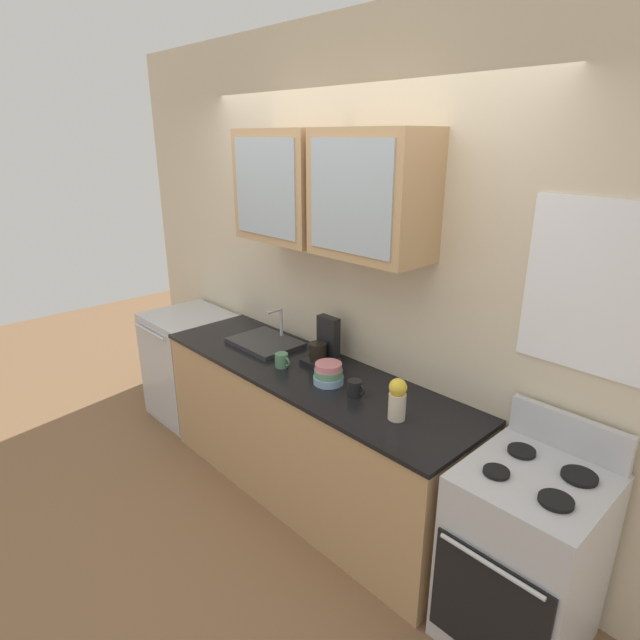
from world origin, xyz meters
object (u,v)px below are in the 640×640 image
at_px(sink_faucet, 266,342).
at_px(cup_near_bowls, 355,388).
at_px(bowl_stack, 328,374).
at_px(vase, 397,399).
at_px(cup_near_sink, 282,360).
at_px(stove_range, 524,558).
at_px(dishwasher, 191,365).
at_px(coffee_maker, 324,346).

distance_m(sink_faucet, cup_near_bowls, 0.93).
xyz_separation_m(sink_faucet, bowl_stack, (0.72, -0.10, 0.04)).
height_order(vase, cup_near_sink, vase).
bearing_deg(stove_range, sink_faucet, 177.99).
xyz_separation_m(stove_range, cup_near_sink, (-1.58, -0.08, 0.48)).
distance_m(bowl_stack, dishwasher, 1.73).
xyz_separation_m(vase, dishwasher, (-2.17, 0.06, -0.56)).
relative_size(cup_near_sink, coffee_maker, 0.40).
relative_size(bowl_stack, cup_near_bowls, 1.50).
xyz_separation_m(sink_faucet, cup_near_sink, (0.36, -0.15, 0.02)).
bearing_deg(dishwasher, vase, -1.48).
xyz_separation_m(stove_range, bowl_stack, (-1.23, -0.03, 0.49)).
height_order(sink_faucet, cup_near_bowls, sink_faucet).
relative_size(stove_range, dishwasher, 1.20).
bearing_deg(bowl_stack, stove_range, 1.41).
bearing_deg(cup_near_bowls, stove_range, 1.60).
xyz_separation_m(sink_faucet, cup_near_bowls, (0.92, -0.10, 0.02)).
xyz_separation_m(dishwasher, coffee_maker, (1.42, 0.16, 0.55)).
bearing_deg(vase, bowl_stack, 176.67).
xyz_separation_m(bowl_stack, vase, (0.52, -0.03, 0.05)).
distance_m(vase, cup_near_bowls, 0.32).
bearing_deg(cup_near_bowls, coffee_maker, 157.35).
bearing_deg(vase, dishwasher, 178.52).
height_order(bowl_stack, vase, vase).
xyz_separation_m(bowl_stack, cup_near_bowls, (0.21, 0.00, -0.01)).
height_order(vase, dishwasher, vase).
relative_size(sink_faucet, cup_near_bowls, 3.97).
relative_size(stove_range, cup_near_bowls, 9.14).
relative_size(stove_range, vase, 4.81).
height_order(stove_range, sink_faucet, sink_faucet).
xyz_separation_m(cup_near_sink, coffee_maker, (0.12, 0.24, 0.06)).
xyz_separation_m(vase, cup_near_sink, (-0.88, -0.02, -0.07)).
relative_size(bowl_stack, cup_near_sink, 1.49).
xyz_separation_m(sink_faucet, vase, (1.24, -0.13, 0.09)).
distance_m(stove_range, coffee_maker, 1.57).
distance_m(sink_faucet, vase, 1.25).
xyz_separation_m(cup_near_bowls, dishwasher, (-1.86, 0.02, -0.49)).
bearing_deg(vase, cup_near_bowls, 174.17).
height_order(vase, cup_near_bowls, vase).
xyz_separation_m(vase, coffee_maker, (-0.76, 0.22, -0.01)).
relative_size(cup_near_sink, cup_near_bowls, 1.00).
distance_m(stove_range, vase, 0.89).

